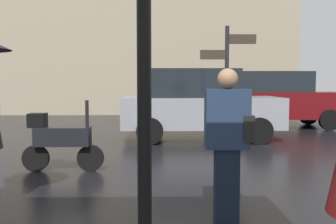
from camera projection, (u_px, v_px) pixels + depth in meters
The scene contains 5 objects.
pedestrian_with_bag at pixel (228, 135), 4.15m from camera, with size 0.52×0.24×1.68m.
parked_scooter at pixel (60, 140), 6.55m from camera, with size 1.40×0.32×1.23m.
parked_car_left at pixel (199, 104), 10.36m from camera, with size 4.22×2.03×1.90m.
parked_car_right at pixel (275, 99), 13.18m from camera, with size 4.53×1.96×1.93m.
street_signpost at pixel (227, 79), 7.38m from camera, with size 1.08×0.08×2.63m.
Camera 1 is at (0.49, -2.74, 1.51)m, focal length 40.65 mm.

